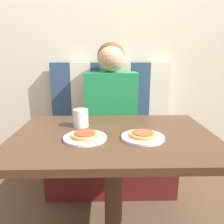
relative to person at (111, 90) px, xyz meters
name	(u,v)px	position (x,y,z in m)	size (l,w,h in m)	color
wall_back	(110,36)	(0.00, 0.29, 0.44)	(7.00, 0.05, 2.60)	beige
booth_seat	(111,160)	(0.00, 0.00, -0.62)	(1.06, 0.48, 0.49)	#5B1919
booth_backrest	(111,96)	(0.00, 0.20, -0.08)	(1.06, 0.06, 0.59)	navy
dining_table	(114,150)	(0.00, -0.68, -0.22)	(1.04, 0.73, 0.73)	#422B1C
person	(111,90)	(0.00, 0.00, 0.00)	(0.42, 0.24, 0.75)	#1E8447
plate_left	(85,138)	(-0.14, -0.75, -0.12)	(0.21, 0.21, 0.01)	white
plate_right	(143,137)	(0.14, -0.75, -0.12)	(0.21, 0.21, 0.01)	white
pizza_left	(85,135)	(-0.14, -0.75, -0.10)	(0.13, 0.13, 0.02)	#C68E47
pizza_right	(143,134)	(0.14, -0.75, -0.10)	(0.13, 0.13, 0.02)	#C68E47
drinking_cup	(81,118)	(-0.18, -0.55, -0.07)	(0.08, 0.08, 0.10)	silver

